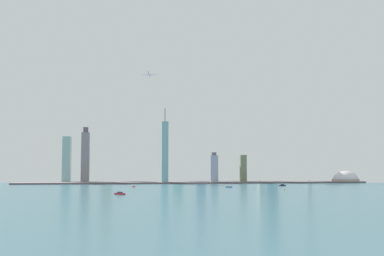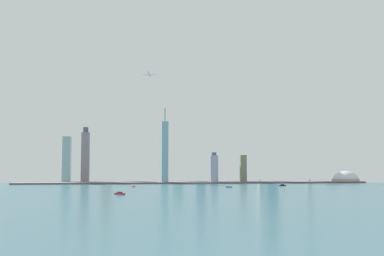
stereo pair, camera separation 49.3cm
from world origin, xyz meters
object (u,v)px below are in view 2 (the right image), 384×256
skyscraper_6 (271,148)px  boat_0 (229,187)px  skyscraper_2 (201,156)px  skyscraper_8 (67,160)px  skyscraper_7 (165,152)px  boat_1 (120,194)px  airplane (149,75)px  skyscraper_4 (85,157)px  skyscraper_5 (214,169)px  skyscraper_1 (242,169)px  skyscraper_9 (178,167)px  boat_2 (282,185)px  observation_tower (307,102)px  skyscraper_0 (107,154)px  skyscraper_3 (261,146)px  stadium_dome (342,179)px  channel_buoy_0 (284,189)px  boat_3 (133,186)px

skyscraper_6 → boat_0: size_ratio=14.65×
skyscraper_2 → skyscraper_8: size_ratio=1.20×
skyscraper_7 → boat_0: 212.33m
skyscraper_2 → boat_1: 460.17m
skyscraper_2 → airplane: (-121.98, -72.23, 172.07)m
skyscraper_4 → skyscraper_6: skyscraper_6 is taller
skyscraper_5 → boat_0: size_ratio=5.99×
skyscraper_1 → skyscraper_7: (-173.69, -26.19, 35.16)m
skyscraper_9 → boat_1: skyscraper_9 is taller
boat_2 → airplane: airplane is taller
observation_tower → boat_0: size_ratio=34.13×
skyscraper_5 → skyscraper_9: skyscraper_9 is taller
observation_tower → airplane: observation_tower is taller
skyscraper_0 → skyscraper_9: size_ratio=1.83×
skyscraper_7 → airplane: bearing=167.5°
skyscraper_2 → skyscraper_8: skyscraper_2 is taller
skyscraper_0 → skyscraper_5: bearing=-21.8°
skyscraper_3 → skyscraper_9: 193.81m
skyscraper_5 → skyscraper_6: bearing=34.2°
skyscraper_8 → observation_tower: bearing=-3.8°
skyscraper_6 → skyscraper_7: skyscraper_6 is taller
observation_tower → skyscraper_7: 342.93m
observation_tower → skyscraper_2: 271.37m
skyscraper_4 → skyscraper_1: bearing=-4.9°
skyscraper_7 → skyscraper_9: size_ratio=2.25×
stadium_dome → channel_buoy_0: bearing=-128.5°
boat_1 → skyscraper_6: bearing=95.0°
skyscraper_5 → skyscraper_6: skyscraper_6 is taller
skyscraper_4 → skyscraper_9: size_ratio=1.72×
skyscraper_9 → skyscraper_5: bearing=-42.9°
boat_0 → boat_1: bearing=87.0°
skyscraper_1 → skyscraper_6: bearing=43.3°
boat_1 → skyscraper_5: bearing=104.0°
boat_1 → skyscraper_1: bearing=97.6°
observation_tower → skyscraper_1: 211.67m
skyscraper_0 → skyscraper_7: bearing=-37.4°
skyscraper_7 → boat_2: bearing=-31.8°
channel_buoy_0 → skyscraper_7: bearing=122.3°
boat_1 → stadium_dome: bearing=79.2°
channel_buoy_0 → stadium_dome: bearing=51.5°
skyscraper_2 → skyscraper_5: skyscraper_2 is taller
skyscraper_0 → channel_buoy_0: 478.03m
skyscraper_3 → channel_buoy_0: size_ratio=63.32×
skyscraper_1 → channel_buoy_0: 298.29m
boat_3 → skyscraper_1: bearing=95.9°
observation_tower → airplane: 360.71m
skyscraper_3 → skyscraper_7: bearing=-171.3°
skyscraper_0 → skyscraper_4: (-43.81, -41.46, -7.70)m
skyscraper_0 → skyscraper_5: size_ratio=1.97×
boat_0 → skyscraper_0: bearing=-5.8°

